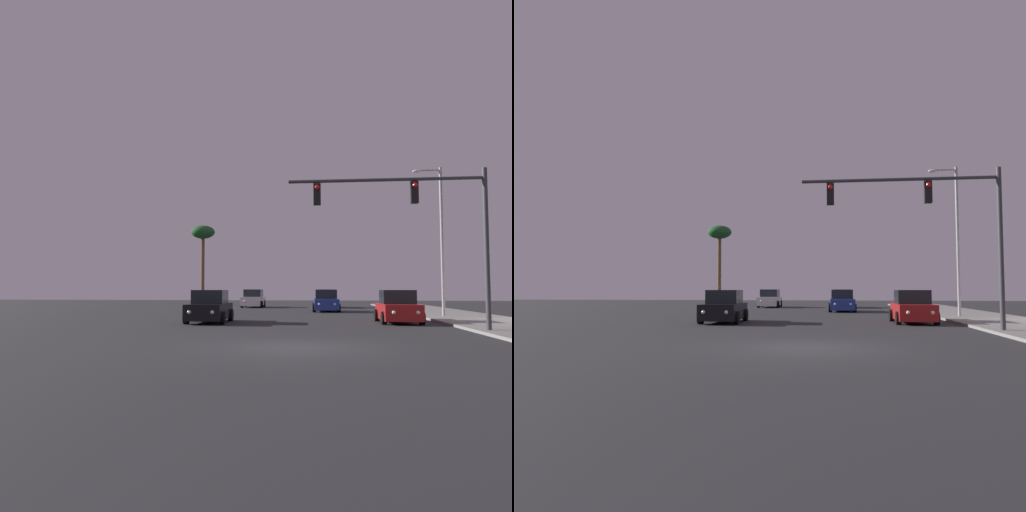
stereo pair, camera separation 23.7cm
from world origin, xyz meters
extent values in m
plane|color=#28282B|center=(0.00, 0.00, 0.00)|extent=(120.00, 120.00, 0.00)
cube|color=gray|center=(9.50, 10.00, 0.06)|extent=(5.00, 60.00, 0.12)
cube|color=navy|center=(1.69, 23.64, 0.58)|extent=(1.83, 4.21, 0.80)
cube|color=black|center=(1.69, 23.79, 1.33)|extent=(1.61, 2.01, 0.70)
cylinder|color=black|center=(0.79, 22.34, 0.32)|extent=(0.24, 0.64, 0.64)
cylinder|color=black|center=(2.59, 22.34, 0.32)|extent=(0.24, 0.64, 0.64)
cylinder|color=black|center=(0.79, 24.95, 0.32)|extent=(0.24, 0.64, 0.64)
cylinder|color=black|center=(2.59, 24.95, 0.32)|extent=(0.24, 0.64, 0.64)
sphere|color=#F2EACC|center=(1.13, 21.52, 0.63)|extent=(0.18, 0.18, 0.18)
sphere|color=#F2EACC|center=(2.25, 21.52, 0.63)|extent=(0.18, 0.18, 0.18)
cube|color=tan|center=(1.95, 31.94, 0.58)|extent=(1.81, 4.21, 0.80)
cube|color=black|center=(1.95, 32.09, 1.33)|extent=(1.61, 2.01, 0.70)
cylinder|color=black|center=(1.05, 30.64, 0.32)|extent=(0.24, 0.64, 0.64)
cylinder|color=black|center=(2.85, 30.64, 0.32)|extent=(0.24, 0.64, 0.64)
cylinder|color=black|center=(1.05, 33.24, 0.32)|extent=(0.24, 0.64, 0.64)
cylinder|color=black|center=(2.85, 33.24, 0.32)|extent=(0.24, 0.64, 0.64)
sphere|color=#F2EACC|center=(1.39, 29.82, 0.63)|extent=(0.18, 0.18, 0.18)
sphere|color=#F2EACC|center=(2.51, 29.82, 0.63)|extent=(0.18, 0.18, 0.18)
cube|color=silver|center=(-4.84, 31.84, 0.58)|extent=(1.96, 4.27, 0.80)
cube|color=black|center=(-4.84, 31.99, 1.33)|extent=(1.68, 2.06, 0.70)
cylinder|color=black|center=(-5.74, 30.54, 0.32)|extent=(0.24, 0.64, 0.64)
cylinder|color=black|center=(-3.94, 30.54, 0.32)|extent=(0.24, 0.64, 0.64)
cylinder|color=black|center=(-5.74, 33.15, 0.32)|extent=(0.24, 0.64, 0.64)
cylinder|color=black|center=(-3.94, 33.15, 0.32)|extent=(0.24, 0.64, 0.64)
sphere|color=#F2EACC|center=(-5.40, 29.72, 0.63)|extent=(0.18, 0.18, 0.18)
sphere|color=#F2EACC|center=(-4.28, 29.72, 0.63)|extent=(0.18, 0.18, 0.18)
cube|color=black|center=(-4.70, 10.48, 0.58)|extent=(1.82, 4.21, 0.80)
cube|color=black|center=(-4.70, 10.63, 1.33)|extent=(1.61, 2.01, 0.70)
cylinder|color=black|center=(-5.60, 9.18, 0.32)|extent=(0.24, 0.64, 0.64)
cylinder|color=black|center=(-3.80, 9.18, 0.32)|extent=(0.24, 0.64, 0.64)
cylinder|color=black|center=(-5.60, 11.79, 0.32)|extent=(0.24, 0.64, 0.64)
cylinder|color=black|center=(-3.80, 11.79, 0.32)|extent=(0.24, 0.64, 0.64)
sphere|color=#F2EACC|center=(-5.26, 8.36, 0.63)|extent=(0.18, 0.18, 0.18)
sphere|color=#F2EACC|center=(-4.14, 8.36, 0.63)|extent=(0.18, 0.18, 0.18)
cube|color=maroon|center=(4.95, 11.21, 0.58)|extent=(1.87, 4.23, 0.80)
cube|color=black|center=(4.95, 11.36, 1.33)|extent=(1.63, 2.03, 0.70)
cylinder|color=black|center=(4.05, 9.91, 0.32)|extent=(0.24, 0.64, 0.64)
cylinder|color=black|center=(5.85, 9.91, 0.32)|extent=(0.24, 0.64, 0.64)
cylinder|color=black|center=(4.05, 12.51, 0.32)|extent=(0.24, 0.64, 0.64)
cylinder|color=black|center=(5.85, 12.51, 0.32)|extent=(0.24, 0.64, 0.64)
sphere|color=#F2EACC|center=(4.39, 9.09, 0.63)|extent=(0.18, 0.18, 0.18)
sphere|color=#F2EACC|center=(5.51, 9.09, 0.63)|extent=(0.18, 0.18, 0.18)
cylinder|color=#38383D|center=(7.51, 5.66, 3.37)|extent=(0.20, 0.20, 6.50)
cylinder|color=#38383D|center=(3.56, 5.66, 6.22)|extent=(7.89, 0.14, 0.14)
cube|color=black|center=(4.75, 5.66, 5.67)|extent=(0.30, 0.24, 0.90)
sphere|color=red|center=(4.75, 5.52, 5.94)|extent=(0.20, 0.20, 0.20)
cube|color=black|center=(0.80, 5.66, 5.67)|extent=(0.30, 0.24, 0.90)
sphere|color=red|center=(0.80, 5.52, 5.94)|extent=(0.20, 0.20, 0.20)
cylinder|color=#99999E|center=(8.43, 15.93, 4.62)|extent=(0.18, 0.18, 9.00)
cylinder|color=#99999E|center=(7.73, 15.93, 8.97)|extent=(1.40, 0.10, 0.10)
ellipsoid|color=silver|center=(7.03, 15.93, 8.92)|extent=(0.50, 0.24, 0.20)
cylinder|color=brown|center=(-10.20, 34.00, 3.48)|extent=(0.36, 0.36, 6.96)
ellipsoid|color=#1E5123|center=(-10.20, 34.00, 7.44)|extent=(2.40, 2.40, 1.32)
camera|label=1|loc=(0.47, -15.04, 1.75)|focal=35.00mm
camera|label=2|loc=(0.71, -15.01, 1.75)|focal=35.00mm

